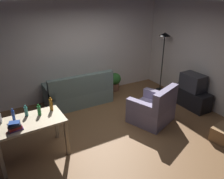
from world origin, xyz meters
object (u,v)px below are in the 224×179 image
(storage_box, at_px, (223,133))
(bottle_clear, at_px, (0,118))
(couch, at_px, (79,93))
(tv, at_px, (193,82))
(desk, at_px, (30,126))
(book_stack, at_px, (15,126))
(torchiere_lamp, at_px, (164,46))
(bottle_amber, at_px, (51,105))
(tv_stand, at_px, (190,98))
(potted_plant, at_px, (115,80))
(bottle_green, at_px, (39,110))
(bottle_blue, at_px, (13,115))
(armchair, at_px, (153,109))
(bottle_tall, at_px, (26,111))

(storage_box, bearing_deg, bottle_clear, 157.93)
(couch, distance_m, bottle_clear, 2.50)
(tv, distance_m, desk, 4.13)
(book_stack, bearing_deg, torchiere_lamp, 17.72)
(desk, distance_m, bottle_amber, 0.54)
(tv_stand, relative_size, potted_plant, 1.93)
(tv_stand, xyz_separation_m, storage_box, (-0.58, -1.43, -0.09))
(book_stack, bearing_deg, bottle_green, 33.57)
(couch, bearing_deg, storage_box, 123.52)
(potted_plant, bearing_deg, bottle_blue, -150.78)
(armchair, height_order, book_stack, armchair)
(desk, height_order, potted_plant, desk)
(bottle_tall, bearing_deg, torchiere_lamp, 13.72)
(torchiere_lamp, relative_size, bottle_blue, 8.06)
(couch, height_order, book_stack, couch)
(desk, bearing_deg, armchair, -5.45)
(bottle_green, bearing_deg, bottle_tall, 158.88)
(tv_stand, xyz_separation_m, armchair, (-1.39, -0.13, 0.08))
(tv_stand, height_order, book_stack, book_stack)
(couch, height_order, bottle_green, bottle_green)
(couch, relative_size, tv, 2.94)
(bottle_blue, bearing_deg, bottle_amber, 1.58)
(bottle_green, bearing_deg, storage_box, -25.01)
(tv_stand, bearing_deg, bottle_green, 88.12)
(torchiere_lamp, xyz_separation_m, potted_plant, (-1.25, 0.69, -1.08))
(potted_plant, bearing_deg, tv, -56.80)
(torchiere_lamp, distance_m, bottle_blue, 4.51)
(storage_box, bearing_deg, tv_stand, 68.00)
(desk, relative_size, storage_box, 2.56)
(couch, bearing_deg, bottle_amber, 52.27)
(couch, bearing_deg, bottle_clear, 35.34)
(bottle_tall, bearing_deg, couch, 41.95)
(armchair, bearing_deg, tv_stand, 164.70)
(bottle_clear, xyz_separation_m, bottle_amber, (0.90, 0.01, 0.03))
(bottle_tall, relative_size, bottle_amber, 0.81)
(potted_plant, height_order, book_stack, book_stack)
(bottle_tall, xyz_separation_m, book_stack, (-0.25, -0.39, -0.02))
(bottle_amber, bearing_deg, couch, 52.27)
(couch, height_order, bottle_amber, bottle_amber)
(book_stack, bearing_deg, bottle_amber, 28.01)
(desk, xyz_separation_m, bottle_tall, (-0.00, 0.20, 0.20))
(armchair, height_order, bottle_clear, bottle_clear)
(armchair, relative_size, bottle_amber, 4.19)
(desk, relative_size, potted_plant, 2.15)
(armchair, bearing_deg, bottle_green, -26.76)
(couch, bearing_deg, potted_plant, -166.82)
(armchair, distance_m, book_stack, 3.03)
(bottle_clear, bearing_deg, bottle_amber, 0.37)
(torchiere_lamp, relative_size, bottle_amber, 6.65)
(armchair, bearing_deg, torchiere_lamp, -156.63)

